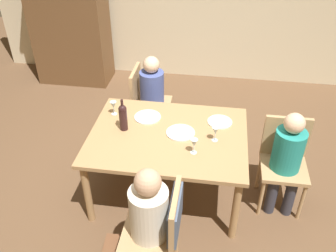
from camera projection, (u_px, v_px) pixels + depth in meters
ground_plane at (168, 190)px, 3.94m from camera, size 10.00×10.00×0.00m
armoire_cabinet at (68, 12)px, 5.41m from camera, size 1.18×0.62×2.18m
dining_table at (168, 141)px, 3.55m from camera, size 1.51×1.16×0.74m
chair_far_left at (145, 99)px, 4.46m from camera, size 0.44×0.44×0.92m
chair_right_end at (284, 157)px, 3.56m from camera, size 0.44×0.44×0.92m
chair_near at (165, 225)px, 2.80m from camera, size 0.46×0.44×0.92m
person_woman_host at (154, 92)px, 4.38m from camera, size 0.33×0.29×1.10m
person_man_bearded at (287, 156)px, 3.41m from camera, size 0.28×0.33×1.09m
person_man_guest at (146, 217)px, 2.79m from camera, size 0.35×0.30×1.12m
wine_bottle_tall_green at (123, 117)px, 3.50m from camera, size 0.08×0.08×0.33m
wine_glass_near_left at (215, 131)px, 3.37m from camera, size 0.07×0.07×0.15m
wine_glass_centre at (194, 143)px, 3.22m from camera, size 0.07×0.07×0.15m
wine_glass_near_right at (113, 105)px, 3.74m from camera, size 0.07×0.07×0.15m
dinner_plate_host at (181, 133)px, 3.52m from camera, size 0.28×0.28×0.01m
dinner_plate_guest_left at (148, 117)px, 3.74m from camera, size 0.27×0.27×0.01m
dinner_plate_guest_right at (220, 122)px, 3.67m from camera, size 0.25×0.25×0.01m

